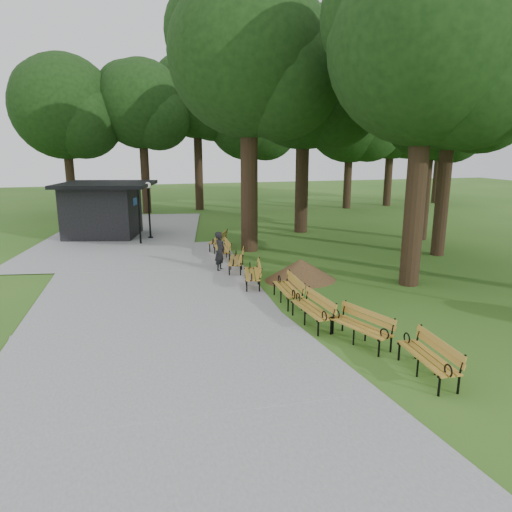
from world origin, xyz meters
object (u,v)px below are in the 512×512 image
object	(u,v)px
person	(220,251)
bench_5	(236,260)
dirt_mound	(301,270)
bench_0	(428,357)
lawn_tree_0	(428,45)
bench_7	(218,240)
bench_1	(360,327)
lawn_tree_2	(249,56)
bench_6	(222,249)
lawn_tree_1	(453,79)
bench_2	(312,310)
bench_4	(252,274)
bench_3	(288,289)
lawn_tree_5	(432,112)
lawn_tree_4	(304,80)
kiosk	(102,210)
lamp_post	(149,198)

from	to	relation	value
person	bench_5	world-z (taller)	person
dirt_mound	bench_0	distance (m)	7.75
bench_0	lawn_tree_0	world-z (taller)	lawn_tree_0
bench_5	lawn_tree_0	xyz separation A→B (m)	(5.70, -3.50, 7.71)
bench_0	bench_7	xyz separation A→B (m)	(-2.05, 13.89, 0.00)
bench_1	lawn_tree_2	world-z (taller)	lawn_tree_2
bench_6	lawn_tree_2	xyz separation A→B (m)	(1.63, 1.32, 8.39)
lawn_tree_1	lawn_tree_2	distance (m)	8.90
bench_2	bench_4	xyz separation A→B (m)	(-0.69, 4.05, 0.00)
bench_0	bench_6	world-z (taller)	same
bench_3	bench_4	xyz separation A→B (m)	(-0.64, 2.08, 0.00)
lawn_tree_5	bench_0	bearing A→B (deg)	-124.12
lawn_tree_4	person	bearing A→B (deg)	-130.41
bench_0	bench_4	world-z (taller)	same
kiosk	lawn_tree_4	distance (m)	13.24
lamp_post	lawn_tree_2	size ratio (longest dim) A/B	0.25
kiosk	bench_5	xyz separation A→B (m)	(5.53, -8.99, -1.06)
bench_7	lawn_tree_2	bearing A→B (deg)	87.55
bench_6	bench_7	size ratio (longest dim) A/B	1.00
person	dirt_mound	bearing A→B (deg)	-100.15
bench_4	bench_3	bearing A→B (deg)	29.44
bench_2	lawn_tree_2	xyz separation A→B (m)	(0.67, 9.70, 8.39)
lawn_tree_2	bench_5	bearing A→B (deg)	-112.64
bench_3	lawn_tree_4	size ratio (longest dim) A/B	0.15
dirt_mound	bench_2	world-z (taller)	bench_2
bench_5	person	bearing A→B (deg)	-90.00
lawn_tree_0	bench_0	bearing A→B (deg)	-120.17
lawn_tree_2	lawn_tree_4	bearing A→B (deg)	43.99
person	lawn_tree_0	world-z (taller)	lawn_tree_0
bench_6	lawn_tree_2	distance (m)	8.65
kiosk	lawn_tree_1	size ratio (longest dim) A/B	0.44
bench_6	bench_2	bearing A→B (deg)	9.70
lawn_tree_2	lawn_tree_5	xyz separation A→B (m)	(9.73, 0.22, -2.20)
bench_6	lawn_tree_5	distance (m)	13.02
bench_3	lawn_tree_5	size ratio (longest dim) A/B	0.21
lawn_tree_4	lawn_tree_5	world-z (taller)	lawn_tree_4
person	dirt_mound	size ratio (longest dim) A/B	0.71
person	bench_7	bearing A→B (deg)	18.87
lawn_tree_2	bench_7	bearing A→B (deg)	154.07
dirt_mound	bench_6	world-z (taller)	bench_6
lawn_tree_1	bench_1	bearing A→B (deg)	-135.64
bench_5	bench_4	bearing A→B (deg)	19.00
lawn_tree_2	lawn_tree_4	xyz separation A→B (m)	(4.18, 4.04, -0.36)
lamp_post	bench_3	xyz separation A→B (m)	(3.78, -11.99, -1.78)
bench_0	bench_5	distance (m)	9.92
bench_0	bench_1	xyz separation A→B (m)	(-0.59, 1.98, 0.00)
kiosk	lawn_tree_2	xyz separation A→B (m)	(6.99, -5.49, 7.32)
person	bench_3	bearing A→B (deg)	-134.45
kiosk	bench_3	size ratio (longest dim) A/B	2.53
lawn_tree_4	bench_1	bearing A→B (deg)	-105.19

